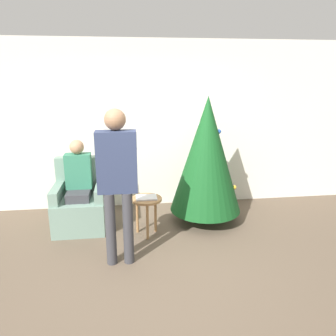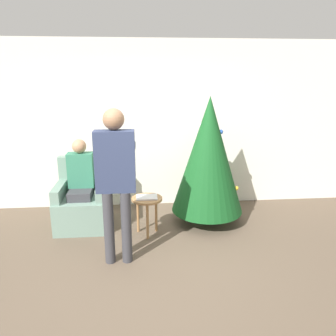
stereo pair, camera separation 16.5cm
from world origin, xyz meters
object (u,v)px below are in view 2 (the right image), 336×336
at_px(person_seated, 81,180).
at_px(side_stool, 147,204).
at_px(christmas_tree, 208,155).
at_px(armchair, 83,203).
at_px(person_standing, 116,172).

relative_size(person_seated, side_stool, 2.38).
distance_m(christmas_tree, armchair, 1.97).
height_order(armchair, side_stool, armchair).
bearing_deg(christmas_tree, armchair, 178.27).
relative_size(christmas_tree, armchair, 1.90).
relative_size(christmas_tree, person_standing, 1.04).
height_order(person_seated, side_stool, person_seated).
relative_size(christmas_tree, person_seated, 1.47).
bearing_deg(armchair, side_stool, -22.73).
bearing_deg(christmas_tree, person_seated, 179.18).
distance_m(christmas_tree, side_stool, 1.13).
height_order(christmas_tree, person_standing, christmas_tree).
bearing_deg(side_stool, christmas_tree, 20.39).
height_order(armchair, person_standing, person_standing).
bearing_deg(person_standing, person_seated, 120.33).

